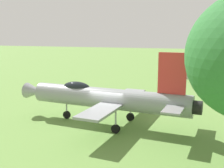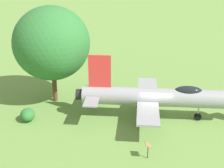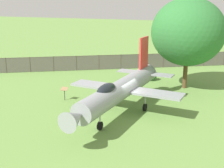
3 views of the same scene
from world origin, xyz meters
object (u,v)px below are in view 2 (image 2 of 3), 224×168
(shrub_near_fence, at_px, (28,115))
(display_jet, at_px, (159,97))
(shade_tree, at_px, (52,43))
(info_plaque, at_px, (148,147))

(shrub_near_fence, bearing_deg, display_jet, -88.74)
(shade_tree, bearing_deg, info_plaque, -140.79)
(display_jet, bearing_deg, info_plaque, -99.30)
(display_jet, height_order, shade_tree, shade_tree)
(shade_tree, xyz_separation_m, shrub_near_fence, (-3.82, 1.68, -4.92))
(info_plaque, bearing_deg, shrub_near_fence, 59.74)
(shrub_near_fence, height_order, info_plaque, info_plaque)
(display_jet, bearing_deg, shade_tree, 163.93)
(display_jet, height_order, info_plaque, display_jet)
(shade_tree, relative_size, info_plaque, 7.56)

